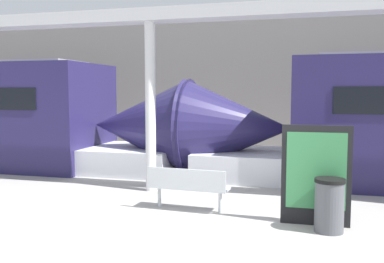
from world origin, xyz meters
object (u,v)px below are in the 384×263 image
poster_board (316,175)px  support_column_near (150,108)px  bench_near (188,185)px  trash_bin (329,205)px

poster_board → support_column_near: bearing=154.8°
poster_board → support_column_near: size_ratio=0.45×
poster_board → support_column_near: (-3.61, 1.70, 1.04)m
bench_near → trash_bin: size_ratio=1.80×
trash_bin → bench_near: bearing=167.0°
support_column_near → trash_bin: bearing=-27.7°
bench_near → support_column_near: (-1.27, 1.42, 1.41)m
poster_board → support_column_near: support_column_near is taller
trash_bin → poster_board: bearing=125.2°
bench_near → support_column_near: bearing=135.7°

